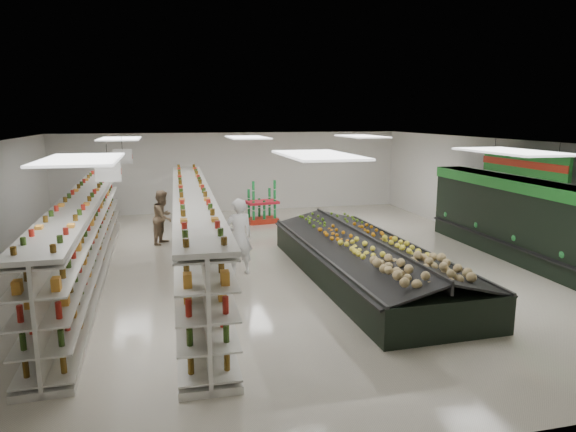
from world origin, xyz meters
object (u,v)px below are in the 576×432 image
object	(u,v)px
gondola_left	(86,240)
gondola_center	(193,235)
soda_endcap	(262,204)
shopper_main	(239,237)
produce_island	(366,259)
shopper_background	(163,217)

from	to	relation	value
gondola_left	gondola_center	size ratio (longest dim) A/B	0.96
gondola_center	soda_endcap	xyz separation A→B (m)	(2.77, 5.60, -0.26)
soda_endcap	shopper_main	bearing A→B (deg)	-105.82
gondola_center	produce_island	size ratio (longest dim) A/B	1.62
shopper_background	produce_island	bearing A→B (deg)	-109.29
soda_endcap	shopper_main	xyz separation A→B (m)	(-1.70, -6.01, 0.25)
gondola_center	shopper_main	size ratio (longest dim) A/B	6.33
produce_island	shopper_main	world-z (taller)	shopper_main
gondola_center	produce_island	xyz separation A→B (m)	(3.95, -1.52, -0.46)
soda_endcap	shopper_main	size ratio (longest dim) A/B	0.76
shopper_main	shopper_background	xyz separation A→B (m)	(-1.80, 3.64, -0.13)
shopper_main	produce_island	bearing A→B (deg)	150.24
gondola_left	soda_endcap	bearing A→B (deg)	43.91
produce_island	shopper_main	xyz separation A→B (m)	(-2.88, 1.10, 0.45)
produce_island	shopper_background	distance (m)	6.67
shopper_main	gondola_left	bearing A→B (deg)	-19.00
gondola_left	soda_endcap	xyz separation A→B (m)	(5.32, 5.36, -0.22)
shopper_main	shopper_background	world-z (taller)	shopper_main
gondola_left	shopper_main	bearing A→B (deg)	-11.51
produce_island	shopper_background	xyz separation A→B (m)	(-4.68, 4.74, 0.32)
gondola_left	soda_endcap	distance (m)	7.56
gondola_center	shopper_background	bearing A→B (deg)	103.97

